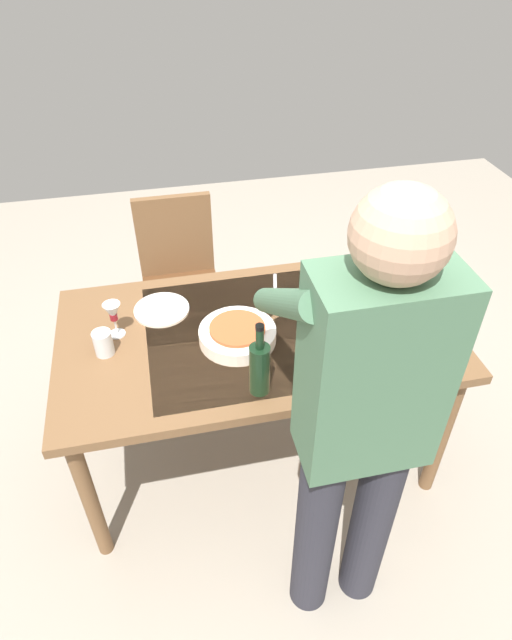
% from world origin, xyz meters
% --- Properties ---
extents(ground_plane, '(6.00, 6.00, 0.00)m').
position_xyz_m(ground_plane, '(0.00, 0.00, 0.00)').
color(ground_plane, '#9E9384').
extents(dining_table, '(1.57, 0.88, 0.76)m').
position_xyz_m(dining_table, '(0.00, 0.00, 0.68)').
color(dining_table, brown).
rests_on(dining_table, ground_plane).
extents(chair_near, '(0.40, 0.40, 0.91)m').
position_xyz_m(chair_near, '(0.24, -0.82, 0.53)').
color(chair_near, '#523019').
rests_on(chair_near, ground_plane).
extents(person_server, '(0.42, 0.61, 1.69)m').
position_xyz_m(person_server, '(-0.15, 0.70, 0.96)').
color(person_server, '#2D2D38').
rests_on(person_server, ground_plane).
extents(wine_bottle, '(0.07, 0.07, 0.30)m').
position_xyz_m(wine_bottle, '(0.06, 0.32, 0.87)').
color(wine_bottle, black).
rests_on(wine_bottle, dining_table).
extents(wine_glass_left, '(0.07, 0.07, 0.15)m').
position_xyz_m(wine_glass_left, '(0.54, -0.09, 0.86)').
color(wine_glass_left, white).
rests_on(wine_glass_left, dining_table).
extents(water_cup_near_left, '(0.07, 0.07, 0.10)m').
position_xyz_m(water_cup_near_left, '(-0.66, -0.03, 0.81)').
color(water_cup_near_left, silver).
rests_on(water_cup_near_left, dining_table).
extents(water_cup_near_right, '(0.07, 0.07, 0.10)m').
position_xyz_m(water_cup_near_right, '(0.59, 0.01, 0.81)').
color(water_cup_near_right, silver).
rests_on(water_cup_near_right, dining_table).
extents(serving_bowl_pasta, '(0.30, 0.30, 0.07)m').
position_xyz_m(serving_bowl_pasta, '(0.08, 0.05, 0.79)').
color(serving_bowl_pasta, white).
rests_on(serving_bowl_pasta, dining_table).
extents(side_bowl_salad, '(0.18, 0.18, 0.07)m').
position_xyz_m(side_bowl_salad, '(-0.58, -0.30, 0.79)').
color(side_bowl_salad, white).
rests_on(side_bowl_salad, dining_table).
extents(dinner_plate_near, '(0.23, 0.23, 0.01)m').
position_xyz_m(dinner_plate_near, '(0.36, -0.20, 0.76)').
color(dinner_plate_near, white).
rests_on(dinner_plate_near, dining_table).
extents(dinner_plate_far, '(0.23, 0.23, 0.01)m').
position_xyz_m(dinner_plate_far, '(-0.53, 0.25, 0.76)').
color(dinner_plate_far, white).
rests_on(dinner_plate_far, dining_table).
extents(table_knife, '(0.06, 0.20, 0.00)m').
position_xyz_m(table_knife, '(-0.14, -0.26, 0.76)').
color(table_knife, silver).
rests_on(table_knife, dining_table).
extents(table_fork, '(0.08, 0.17, 0.00)m').
position_xyz_m(table_fork, '(-0.16, 0.27, 0.76)').
color(table_fork, silver).
rests_on(table_fork, dining_table).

